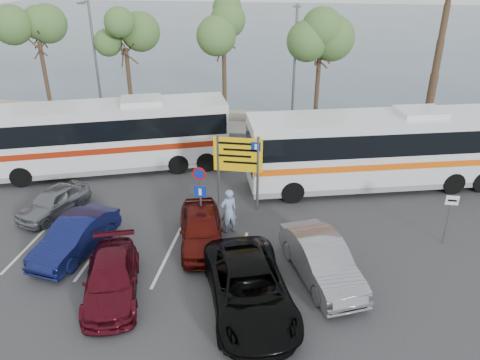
# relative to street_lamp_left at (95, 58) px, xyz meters

# --- Properties ---
(ground) EXTENTS (120.00, 120.00, 0.00)m
(ground) POSITION_rel_street_lamp_left_xyz_m (10.00, -13.52, -4.60)
(ground) COLOR #323234
(ground) RESTS_ON ground
(kerb_strip) EXTENTS (44.00, 2.40, 0.15)m
(kerb_strip) POSITION_rel_street_lamp_left_xyz_m (10.00, 0.48, -4.52)
(kerb_strip) COLOR gray
(kerb_strip) RESTS_ON ground
(seawall) EXTENTS (48.00, 0.80, 0.60)m
(seawall) POSITION_rel_street_lamp_left_xyz_m (10.00, 2.48, -4.30)
(seawall) COLOR gray
(seawall) RESTS_ON ground
(sea) EXTENTS (140.00, 140.00, 0.00)m
(sea) POSITION_rel_street_lamp_left_xyz_m (10.00, 46.48, -4.59)
(sea) COLOR #3F5266
(sea) RESTS_ON ground
(tree_far_left) EXTENTS (3.20, 3.20, 7.60)m
(tree_far_left) POSITION_rel_street_lamp_left_xyz_m (-4.00, 0.48, 1.73)
(tree_far_left) COLOR #382619
(tree_far_left) RESTS_ON kerb_strip
(tree_left) EXTENTS (3.20, 3.20, 7.20)m
(tree_left) POSITION_rel_street_lamp_left_xyz_m (2.00, 0.48, 1.41)
(tree_left) COLOR #382619
(tree_left) RESTS_ON kerb_strip
(tree_mid) EXTENTS (3.20, 3.20, 8.00)m
(tree_mid) POSITION_rel_street_lamp_left_xyz_m (8.50, 0.48, 2.06)
(tree_mid) COLOR #382619
(tree_mid) RESTS_ON kerb_strip
(tree_right) EXTENTS (3.20, 3.20, 7.40)m
(tree_right) POSITION_rel_street_lamp_left_xyz_m (14.50, 0.48, 1.57)
(tree_right) COLOR #382619
(tree_right) RESTS_ON kerb_strip
(street_lamp_left) EXTENTS (0.45, 1.15, 8.01)m
(street_lamp_left) POSITION_rel_street_lamp_left_xyz_m (0.00, 0.00, 0.00)
(street_lamp_left) COLOR slate
(street_lamp_left) RESTS_ON kerb_strip
(street_lamp_right) EXTENTS (0.45, 1.15, 8.01)m
(street_lamp_right) POSITION_rel_street_lamp_left_xyz_m (13.00, 0.00, 0.00)
(street_lamp_right) COLOR slate
(street_lamp_right) RESTS_ON kerb_strip
(direction_sign) EXTENTS (2.20, 0.12, 3.60)m
(direction_sign) POSITION_rel_street_lamp_left_xyz_m (11.00, -10.32, -2.17)
(direction_sign) COLOR slate
(direction_sign) RESTS_ON ground
(sign_no_stop) EXTENTS (0.60, 0.08, 2.35)m
(sign_no_stop) POSITION_rel_street_lamp_left_xyz_m (9.40, -11.13, -3.02)
(sign_no_stop) COLOR slate
(sign_no_stop) RESTS_ON ground
(sign_parking) EXTENTS (0.50, 0.07, 2.25)m
(sign_parking) POSITION_rel_street_lamp_left_xyz_m (9.80, -12.73, -3.13)
(sign_parking) COLOR slate
(sign_parking) RESTS_ON ground
(sign_taxi) EXTENTS (0.50, 0.07, 2.20)m
(sign_taxi) POSITION_rel_street_lamp_left_xyz_m (19.80, -12.03, -3.18)
(sign_taxi) COLOR slate
(sign_taxi) RESTS_ON ground
(lane_markings) EXTENTS (12.02, 4.20, 0.01)m
(lane_markings) POSITION_rel_street_lamp_left_xyz_m (8.86, -14.52, -4.60)
(lane_markings) COLOR silver
(lane_markings) RESTS_ON ground
(coach_bus_left) EXTENTS (12.79, 6.79, 3.94)m
(coach_bus_left) POSITION_rel_street_lamp_left_xyz_m (3.50, -7.02, -2.77)
(coach_bus_left) COLOR white
(coach_bus_left) RESTS_ON ground
(coach_bus_right) EXTENTS (13.11, 5.95, 4.00)m
(coach_bus_right) POSITION_rel_street_lamp_left_xyz_m (17.50, -7.02, -2.74)
(coach_bus_right) COLOR white
(coach_bus_right) RESTS_ON ground
(car_silver_a) EXTENTS (2.52, 3.91, 1.24)m
(car_silver_a) POSITION_rel_street_lamp_left_xyz_m (2.77, -12.02, -3.98)
(car_silver_a) COLOR slate
(car_silver_a) RESTS_ON ground
(car_blue) EXTENTS (2.26, 4.49, 1.41)m
(car_blue) POSITION_rel_street_lamp_left_xyz_m (5.17, -14.78, -3.89)
(car_blue) COLOR #0F1548
(car_blue) RESTS_ON ground
(car_maroon) EXTENTS (3.05, 4.74, 1.28)m
(car_maroon) POSITION_rel_street_lamp_left_xyz_m (7.57, -17.02, -3.96)
(car_maroon) COLOR #500D19
(car_maroon) RESTS_ON ground
(car_red) EXTENTS (2.79, 4.60, 1.47)m
(car_red) POSITION_rel_street_lamp_left_xyz_m (9.97, -13.52, -3.87)
(car_red) COLOR #4F0F0B
(car_red) RESTS_ON ground
(suv_black) EXTENTS (4.19, 6.10, 1.55)m
(suv_black) POSITION_rel_street_lamp_left_xyz_m (12.37, -17.02, -3.82)
(suv_black) COLOR black
(suv_black) RESTS_ON ground
(car_silver_b) EXTENTS (3.37, 4.93, 1.54)m
(car_silver_b) POSITION_rel_street_lamp_left_xyz_m (14.77, -15.06, -3.83)
(car_silver_b) COLOR gray
(car_silver_b) RESTS_ON ground
(pedestrian_near) EXTENTS (0.87, 0.80, 2.00)m
(pedestrian_near) POSITION_rel_street_lamp_left_xyz_m (10.92, -12.42, -3.60)
(pedestrian_near) COLOR #7C8EB5
(pedestrian_near) RESTS_ON ground
(pedestrian_far) EXTENTS (0.68, 0.84, 1.63)m
(pedestrian_far) POSITION_rel_street_lamp_left_xyz_m (12.95, -7.02, -3.79)
(pedestrian_far) COLOR #383B55
(pedestrian_far) RESTS_ON ground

